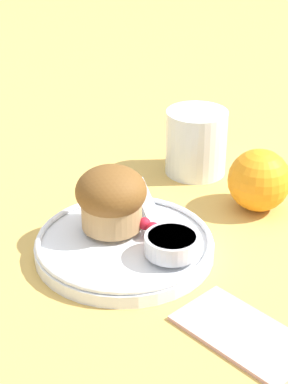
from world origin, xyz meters
name	(u,v)px	position (x,y,z in m)	size (l,w,h in m)	color
ground_plane	(119,249)	(0.00, 0.00, 0.00)	(3.00, 3.00, 0.00)	tan
plate	(122,246)	(0.01, 0.00, 0.01)	(0.19, 0.19, 0.02)	white
muffin	(111,198)	(-0.02, 0.01, 0.05)	(0.08, 0.08, 0.07)	tan
cream_ramekin	(172,243)	(0.06, 0.02, 0.03)	(0.06, 0.06, 0.02)	silver
berry_pair	(149,226)	(0.02, 0.03, 0.03)	(0.03, 0.01, 0.01)	#B7192D
butter_knife	(154,216)	(0.00, 0.05, 0.02)	(0.16, 0.11, 0.00)	silver
orange_fruit	(259,180)	(0.05, 0.18, 0.04)	(0.07, 0.07, 0.07)	orange
juice_glass	(196,142)	(-0.07, 0.20, 0.04)	(0.08, 0.08, 0.09)	silver
folded_napkin	(244,332)	(0.18, -0.01, 0.00)	(0.12, 0.07, 0.01)	#D19E93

